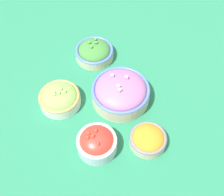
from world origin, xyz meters
name	(u,v)px	position (x,y,z in m)	size (l,w,h in m)	color
ground_plane	(112,103)	(0.00, 0.00, 0.00)	(3.00, 3.00, 0.00)	#23704C
bowl_red_onion	(121,92)	(0.01, 0.03, 0.04)	(0.20, 0.20, 0.10)	beige
bowl_carrots	(148,139)	(0.19, -0.02, 0.03)	(0.12, 0.12, 0.06)	beige
bowl_cherry_tomatoes	(97,142)	(0.10, -0.15, 0.04)	(0.13, 0.13, 0.09)	#B2C1CC
bowl_broccoli	(94,52)	(-0.21, 0.09, 0.03)	(0.15, 0.15, 0.07)	beige
bowl_lettuce	(60,98)	(-0.12, -0.13, 0.03)	(0.14, 0.14, 0.07)	silver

